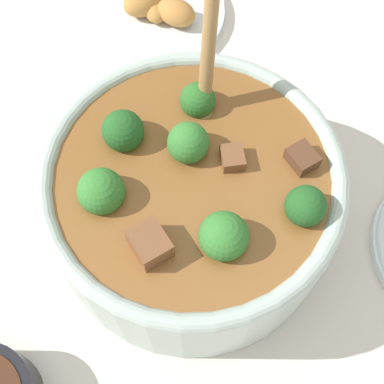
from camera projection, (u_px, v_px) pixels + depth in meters
name	position (u px, v px, depth m)	size (l,w,h in m)	color
ground_plane	(192.00, 224.00, 0.54)	(4.00, 4.00, 0.00)	silver
stew_bowl	(192.00, 196.00, 0.48)	(0.27, 0.26, 0.33)	#B2C6BC
food_plate	(149.00, 10.00, 0.65)	(0.19, 0.19, 0.04)	white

